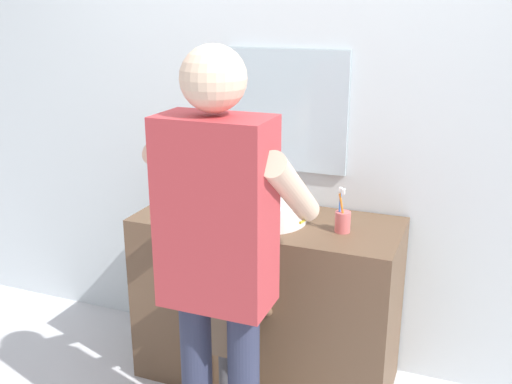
# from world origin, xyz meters

# --- Properties ---
(back_wall) EXTENTS (4.40, 0.10, 2.70)m
(back_wall) POSITION_xyz_m (0.00, 0.62, 1.35)
(back_wall) COLOR silver
(back_wall) RESTS_ON ground
(vanity_cabinet) EXTENTS (1.26, 0.54, 0.86)m
(vanity_cabinet) POSITION_xyz_m (0.00, 0.30, 0.43)
(vanity_cabinet) COLOR brown
(vanity_cabinet) RESTS_ON ground
(sink_basin) EXTENTS (0.38, 0.38, 0.11)m
(sink_basin) POSITION_xyz_m (0.00, 0.28, 0.92)
(sink_basin) COLOR white
(sink_basin) RESTS_ON vanity_cabinet
(faucet) EXTENTS (0.18, 0.14, 0.18)m
(faucet) POSITION_xyz_m (0.00, 0.51, 0.94)
(faucet) COLOR #B7BABF
(faucet) RESTS_ON vanity_cabinet
(toothbrush_cup) EXTENTS (0.07, 0.07, 0.21)m
(toothbrush_cup) POSITION_xyz_m (0.37, 0.27, 0.91)
(toothbrush_cup) COLOR #D86666
(toothbrush_cup) RESTS_ON vanity_cabinet
(soap_bottle) EXTENTS (0.06, 0.06, 0.17)m
(soap_bottle) POSITION_xyz_m (-0.29, 0.33, 0.93)
(soap_bottle) COLOR #B27FC6
(soap_bottle) RESTS_ON vanity_cabinet
(child_toddler) EXTENTS (0.25, 0.25, 0.82)m
(child_toddler) POSITION_xyz_m (0.00, -0.10, 0.49)
(child_toddler) COLOR #47474C
(child_toddler) RESTS_ON ground
(adult_parent) EXTENTS (0.53, 0.56, 1.72)m
(adult_parent) POSITION_xyz_m (0.07, -0.40, 1.03)
(adult_parent) COLOR #2D334C
(adult_parent) RESTS_ON ground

